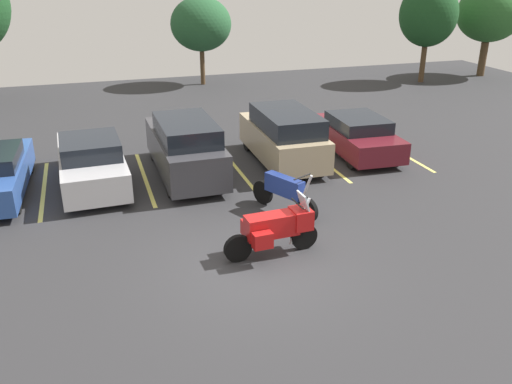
# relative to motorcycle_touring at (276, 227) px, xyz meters

# --- Properties ---
(ground) EXTENTS (44.00, 44.00, 0.10)m
(ground) POSITION_rel_motorcycle_touring_xyz_m (-0.52, -0.31, -0.73)
(ground) COLOR #2D2D30
(motorcycle_touring) EXTENTS (2.29, 0.99, 1.43)m
(motorcycle_touring) POSITION_rel_motorcycle_touring_xyz_m (0.00, 0.00, 0.00)
(motorcycle_touring) COLOR black
(motorcycle_touring) RESTS_ON ground
(motorcycle_second) EXTENTS (1.12, 2.12, 1.33)m
(motorcycle_second) POSITION_rel_motorcycle_touring_xyz_m (0.98, 2.06, -0.07)
(motorcycle_second) COLOR black
(motorcycle_second) RESTS_ON ground
(parking_stripes) EXTENTS (18.03, 4.74, 0.01)m
(parking_stripes) POSITION_rel_motorcycle_touring_xyz_m (-2.30, 5.77, -0.68)
(parking_stripes) COLOR #EAE066
(parking_stripes) RESTS_ON ground
(car_silver) EXTENTS (1.97, 4.87, 1.52)m
(car_silver) POSITION_rel_motorcycle_touring_xyz_m (-3.83, 5.75, 0.04)
(car_silver) COLOR #B7B7BC
(car_silver) RESTS_ON ground
(car_charcoal) EXTENTS (1.79, 4.89, 1.88)m
(car_charcoal) POSITION_rel_motorcycle_touring_xyz_m (-1.00, 5.60, 0.25)
(car_charcoal) COLOR #38383D
(car_charcoal) RESTS_ON ground
(car_tan) EXTENTS (1.84, 4.44, 1.83)m
(car_tan) POSITION_rel_motorcycle_touring_xyz_m (2.33, 5.79, 0.24)
(car_tan) COLOR tan
(car_tan) RESTS_ON ground
(car_maroon) EXTENTS (2.00, 4.41, 1.35)m
(car_maroon) POSITION_rel_motorcycle_touring_xyz_m (5.12, 5.96, -0.01)
(car_maroon) COLOR maroon
(car_maroon) RESTS_ON ground
(tree_center_right) EXTENTS (3.70, 3.70, 5.20)m
(tree_center_right) POSITION_rel_motorcycle_touring_xyz_m (18.92, 16.60, 2.87)
(tree_center_right) COLOR #4C3823
(tree_center_right) RESTS_ON ground
(tree_rear) EXTENTS (3.24, 3.24, 4.63)m
(tree_rear) POSITION_rel_motorcycle_touring_xyz_m (2.56, 19.19, 2.53)
(tree_rear) COLOR #4C3823
(tree_rear) RESTS_ON ground
(tree_right) EXTENTS (3.13, 3.13, 5.37)m
(tree_right) POSITION_rel_motorcycle_touring_xyz_m (14.46, 16.07, 2.96)
(tree_right) COLOR #4C3823
(tree_right) RESTS_ON ground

